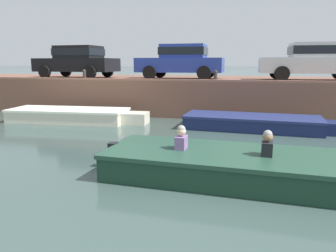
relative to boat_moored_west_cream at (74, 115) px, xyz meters
name	(u,v)px	position (x,y,z in m)	size (l,w,h in m)	color
ground_plane	(200,168)	(5.55, -4.51, -0.25)	(400.00, 400.00, 0.00)	#384C47
far_quay_wall	(228,94)	(5.55, 4.65, 0.51)	(60.00, 6.00, 1.51)	brown
far_wall_coping	(224,81)	(5.55, 1.77, 1.31)	(60.00, 0.24, 0.08)	#925F4C
boat_moored_west_cream	(74,115)	(0.00, 0.00, 0.00)	(5.45, 1.93, 0.50)	silver
boat_moored_central_navy	(258,123)	(6.87, 0.10, -0.01)	(5.46, 1.92, 0.47)	navy
motorboat_passing	(240,166)	(6.40, -5.03, 0.03)	(5.87, 2.13, 1.02)	#193828
car_leftmost_black	(77,60)	(-1.81, 3.75, 2.11)	(4.06, 2.11, 1.54)	black
car_left_inner_blue	(182,60)	(3.46, 3.76, 2.11)	(3.92, 2.03, 1.54)	#233893
car_centre_silver	(315,60)	(9.13, 3.76, 2.11)	(4.37, 2.12, 1.54)	#B7BABC
mooring_bollard_west	(84,74)	(-0.49, 1.90, 1.51)	(0.15, 0.15, 0.44)	#2D2B28
mooring_bollard_mid	(215,75)	(5.21, 1.90, 1.51)	(0.15, 0.15, 0.44)	#2D2B28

